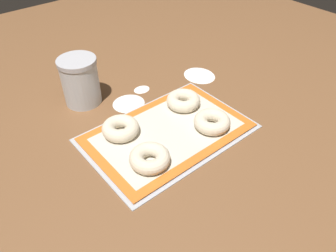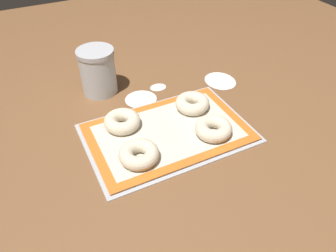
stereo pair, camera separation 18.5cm
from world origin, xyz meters
name	(u,v)px [view 1 (the left image)]	position (x,y,z in m)	size (l,w,h in m)	color
ground_plane	(167,138)	(0.00, 0.00, 0.00)	(2.80, 2.80, 0.00)	brown
baking_tray	(168,133)	(0.02, 0.01, 0.00)	(0.52, 0.35, 0.01)	#B2B5BA
baking_mat	(168,131)	(0.02, 0.01, 0.01)	(0.50, 0.32, 0.00)	orange
bagel_front_left	(150,158)	(-0.11, -0.06, 0.03)	(0.12, 0.12, 0.04)	beige
bagel_front_right	(212,122)	(0.14, -0.06, 0.03)	(0.12, 0.12, 0.04)	beige
bagel_back_left	(121,128)	(-0.10, 0.10, 0.03)	(0.12, 0.12, 0.04)	beige
bagel_back_right	(183,101)	(0.15, 0.09, 0.03)	(0.12, 0.12, 0.04)	beige
flour_canister	(80,81)	(-0.10, 0.35, 0.09)	(0.13, 0.13, 0.17)	silver
flour_patch_near	(129,103)	(0.01, 0.23, 0.00)	(0.12, 0.11, 0.00)	white
flour_patch_far	(199,75)	(0.35, 0.21, 0.00)	(0.12, 0.13, 0.00)	white
flour_patch_side	(142,89)	(0.10, 0.28, 0.00)	(0.06, 0.05, 0.00)	white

